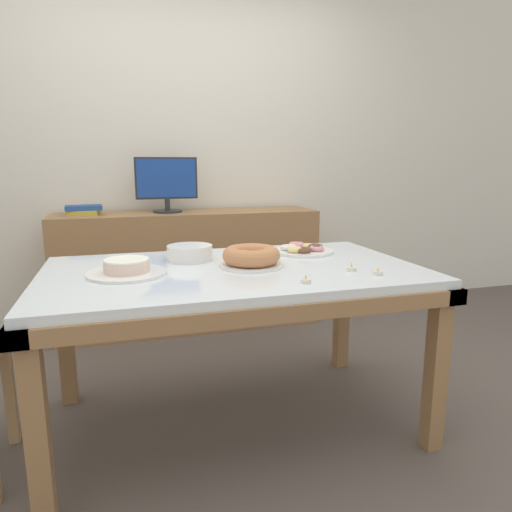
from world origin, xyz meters
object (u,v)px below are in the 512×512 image
object	(u,v)px
cake_chocolate_round	(127,269)
pastry_platter	(303,250)
plate_stack	(190,253)
cake_golden_bundt	(251,257)
tealight_right_edge	(378,272)
book_stack	(84,210)
tealight_left_edge	(351,269)
computer_monitor	(167,185)
tealight_near_cakes	(306,280)

from	to	relation	value
cake_chocolate_round	pastry_platter	bearing A→B (deg)	15.19
pastry_platter	plate_stack	world-z (taller)	plate_stack
cake_golden_bundt	tealight_right_edge	size ratio (longest dim) A/B	7.11
book_stack	cake_chocolate_round	bearing A→B (deg)	-79.79
cake_golden_bundt	tealight_right_edge	bearing A→B (deg)	-33.47
cake_chocolate_round	pastry_platter	world-z (taller)	cake_chocolate_round
cake_golden_bundt	book_stack	bearing A→B (deg)	119.54
cake_chocolate_round	tealight_right_edge	world-z (taller)	cake_chocolate_round
book_stack	tealight_left_edge	xyz separation A→B (m)	(1.15, -1.56, -0.13)
computer_monitor	tealight_left_edge	size ratio (longest dim) A/B	10.60
computer_monitor	cake_golden_bundt	bearing A→B (deg)	-80.74
cake_chocolate_round	cake_golden_bundt	bearing A→B (deg)	0.22
book_stack	tealight_near_cakes	size ratio (longest dim) A/B	5.97
book_stack	cake_chocolate_round	distance (m)	1.39
plate_stack	tealight_right_edge	world-z (taller)	plate_stack
tealight_near_cakes	tealight_left_edge	bearing A→B (deg)	26.47
cake_chocolate_round	computer_monitor	bearing A→B (deg)	77.41
book_stack	tealight_near_cakes	xyz separation A→B (m)	(0.89, -1.69, -0.13)
pastry_platter	cake_golden_bundt	bearing A→B (deg)	-145.36
plate_stack	cake_golden_bundt	bearing A→B (deg)	-41.03
pastry_platter	tealight_left_edge	world-z (taller)	pastry_platter
computer_monitor	plate_stack	bearing A→B (deg)	-90.87
computer_monitor	book_stack	size ratio (longest dim) A/B	1.77
cake_golden_bundt	tealight_right_edge	world-z (taller)	cake_golden_bundt
computer_monitor	tealight_right_edge	bearing A→B (deg)	-68.01
book_stack	cake_chocolate_round	world-z (taller)	book_stack
pastry_platter	tealight_right_edge	bearing A→B (deg)	-78.10
plate_stack	tealight_left_edge	world-z (taller)	plate_stack
cake_chocolate_round	tealight_near_cakes	world-z (taller)	cake_chocolate_round
tealight_left_edge	book_stack	bearing A→B (deg)	126.28
cake_chocolate_round	plate_stack	bearing A→B (deg)	36.26
computer_monitor	pastry_platter	distance (m)	1.29
computer_monitor	tealight_near_cakes	bearing A→B (deg)	-78.68
plate_stack	tealight_right_edge	distance (m)	0.85
cake_golden_bundt	tealight_left_edge	distance (m)	0.43
computer_monitor	cake_chocolate_round	distance (m)	1.42
plate_stack	tealight_left_edge	distance (m)	0.74
cake_golden_bundt	pastry_platter	xyz separation A→B (m)	(0.33, 0.23, -0.03)
cake_chocolate_round	book_stack	bearing A→B (deg)	100.21
book_stack	cake_golden_bundt	distance (m)	1.56
pastry_platter	cake_chocolate_round	bearing A→B (deg)	-164.81
cake_chocolate_round	cake_golden_bundt	world-z (taller)	cake_golden_bundt
plate_stack	tealight_near_cakes	world-z (taller)	plate_stack
pastry_platter	plate_stack	bearing A→B (deg)	-177.64
pastry_platter	tealight_left_edge	size ratio (longest dim) A/B	7.64
cake_golden_bundt	plate_stack	world-z (taller)	cake_golden_bundt
book_stack	tealight_left_edge	distance (m)	1.94
plate_stack	tealight_near_cakes	xyz separation A→B (m)	(0.36, -0.54, -0.02)
pastry_platter	tealight_near_cakes	xyz separation A→B (m)	(-0.22, -0.56, -0.01)
pastry_platter	plate_stack	size ratio (longest dim) A/B	1.46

